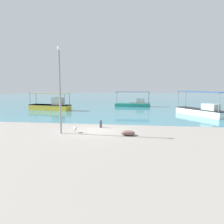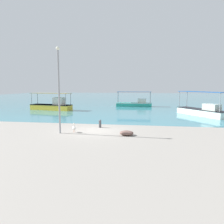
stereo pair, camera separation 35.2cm
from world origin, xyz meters
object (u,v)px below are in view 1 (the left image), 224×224
(mooring_bollard, at_px, (101,123))
(net_pile, at_px, (128,133))
(pelican, at_px, (75,128))
(lamp_post, at_px, (60,86))
(fishing_boat_near_left, at_px, (201,110))
(fishing_boat_outer, at_px, (134,103))
(fishing_boat_far_left, at_px, (51,105))

(mooring_bollard, xyz_separation_m, net_pile, (2.64, -2.69, -0.21))
(pelican, distance_m, net_pile, 4.28)
(mooring_bollard, bearing_deg, lamp_post, -133.62)
(mooring_bollard, height_order, net_pile, mooring_bollard)
(net_pile, bearing_deg, lamp_post, -179.06)
(net_pile, bearing_deg, pelican, 175.40)
(lamp_post, bearing_deg, fishing_boat_near_left, 41.78)
(fishing_boat_near_left, xyz_separation_m, mooring_bollard, (-10.99, -9.41, -0.29))
(fishing_boat_near_left, relative_size, fishing_boat_outer, 1.07)
(fishing_boat_outer, xyz_separation_m, net_pile, (0.56, -23.16, -0.41))
(fishing_boat_near_left, xyz_separation_m, fishing_boat_outer, (-8.92, 11.05, -0.09))
(fishing_boat_far_left, distance_m, mooring_bollard, 16.33)
(mooring_bollard, relative_size, net_pile, 0.68)
(fishing_boat_near_left, xyz_separation_m, net_pile, (-8.36, -12.10, -0.50))
(fishing_boat_near_left, height_order, lamp_post, lamp_post)
(fishing_boat_far_left, distance_m, net_pile, 20.09)
(fishing_boat_outer, distance_m, pelican, 23.11)
(fishing_boat_far_left, relative_size, mooring_bollard, 9.45)
(fishing_boat_far_left, relative_size, net_pile, 6.41)
(fishing_boat_outer, bearing_deg, lamp_post, -101.50)
(pelican, bearing_deg, fishing_boat_near_left, 42.98)
(mooring_bollard, bearing_deg, fishing_boat_near_left, 40.56)
(fishing_boat_near_left, xyz_separation_m, pelican, (-12.62, -11.76, -0.30))
(fishing_boat_near_left, distance_m, fishing_boat_far_left, 21.48)
(pelican, bearing_deg, fishing_boat_far_left, 119.69)
(fishing_boat_near_left, height_order, mooring_bollard, fishing_boat_near_left)
(net_pile, bearing_deg, mooring_bollard, 134.40)
(mooring_bollard, bearing_deg, net_pile, -45.60)
(fishing_boat_far_left, bearing_deg, net_pile, -50.18)
(pelican, bearing_deg, lamp_post, -157.20)
(mooring_bollard, bearing_deg, pelican, -124.68)
(fishing_boat_near_left, height_order, fishing_boat_outer, fishing_boat_near_left)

